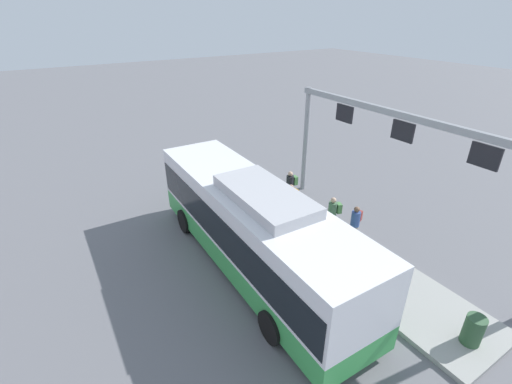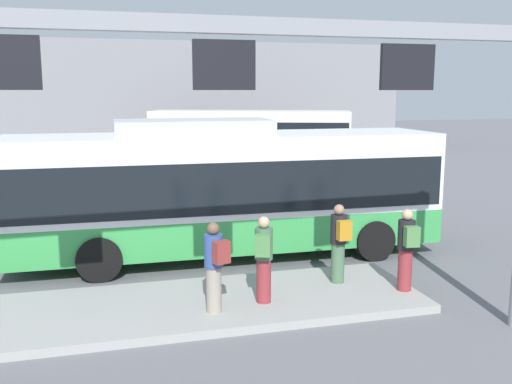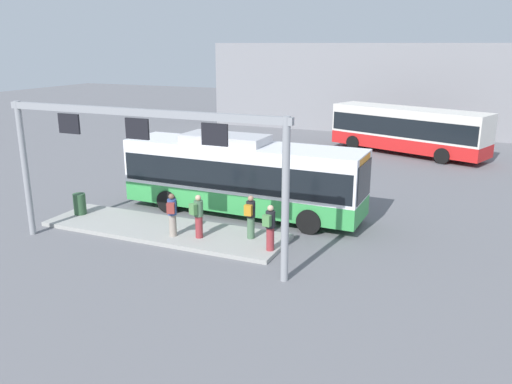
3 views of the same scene
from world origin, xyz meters
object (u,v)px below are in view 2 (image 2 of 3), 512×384
Objects in this scene: bus_background_left at (250,136)px; person_waiting_mid at (264,257)px; person_boarding at (406,248)px; person_waiting_near at (339,241)px; person_waiting_far at (215,265)px; bus_main at (226,186)px.

bus_background_left reaches higher than person_waiting_mid.
person_waiting_near is (-1.11, 0.81, 0.00)m from person_boarding.
person_waiting_mid is at bearing -98.46° from person_waiting_far.
person_waiting_near is at bearing -59.18° from bus_main.
person_waiting_near is 1.00× the size of person_waiting_far.
bus_background_left is at bearing 0.88° from person_boarding.
person_waiting_mid is (-4.90, -19.83, -0.73)m from bus_background_left.
bus_background_left is (4.82, 16.09, -0.03)m from bus_main.
bus_background_left is 20.05m from person_boarding.
person_waiting_far is (-1.07, -3.98, -0.76)m from bus_main.
person_waiting_mid is at bearing 108.28° from person_waiting_near.
bus_main is at bearing 93.57° from bus_background_left.
bus_main is at bearing -36.93° from person_waiting_far.
person_boarding is 1.00× the size of person_waiting_far.
person_waiting_near is 2.97m from person_waiting_far.
bus_background_left is at bearing 74.33° from bus_main.
person_waiting_far is (-0.99, -0.23, 0.00)m from person_waiting_mid.
person_waiting_mid is 1.00× the size of person_waiting_far.
bus_main reaches higher than person_waiting_near.
person_waiting_mid is (-0.09, -3.74, -0.76)m from bus_main.
person_waiting_far is (-2.82, -0.94, 0.00)m from person_waiting_near.
person_waiting_mid is at bearing -90.38° from bus_main.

